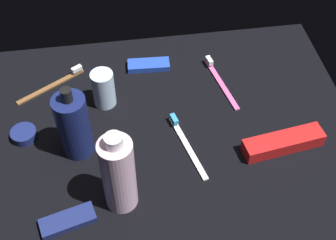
# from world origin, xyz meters

# --- Properties ---
(ground_plane) EXTENTS (0.84, 0.64, 0.01)m
(ground_plane) POSITION_xyz_m (0.00, 0.00, -0.01)
(ground_plane) COLOR black
(lotion_bottle) EXTENTS (0.07, 0.07, 0.18)m
(lotion_bottle) POSITION_xyz_m (-0.20, -0.03, 0.08)
(lotion_bottle) COLOR #151E51
(lotion_bottle) RESTS_ON ground_plane
(bodywash_bottle) EXTENTS (0.06, 0.06, 0.20)m
(bodywash_bottle) POSITION_xyz_m (-0.12, -0.17, 0.09)
(bodywash_bottle) COLOR silver
(bodywash_bottle) RESTS_ON ground_plane
(deodorant_stick) EXTENTS (0.05, 0.05, 0.09)m
(deodorant_stick) POSITION_xyz_m (-0.13, 0.10, 0.05)
(deodorant_stick) COLOR silver
(deodorant_stick) RESTS_ON ground_plane
(toothbrush_white) EXTENTS (0.06, 0.18, 0.02)m
(toothbrush_white) POSITION_xyz_m (0.03, -0.05, 0.01)
(toothbrush_white) COLOR white
(toothbrush_white) RESTS_ON ground_plane
(toothbrush_brown) EXTENTS (0.16, 0.10, 0.02)m
(toothbrush_brown) POSITION_xyz_m (-0.25, 0.18, 0.01)
(toothbrush_brown) COLOR brown
(toothbrush_brown) RESTS_ON ground_plane
(toothbrush_pink) EXTENTS (0.05, 0.18, 0.02)m
(toothbrush_pink) POSITION_xyz_m (0.15, 0.13, 0.01)
(toothbrush_pink) COLOR #E55999
(toothbrush_pink) RESTS_ON ground_plane
(toothpaste_box_red) EXTENTS (0.18, 0.07, 0.03)m
(toothpaste_box_red) POSITION_xyz_m (0.23, -0.09, 0.02)
(toothpaste_box_red) COLOR red
(toothpaste_box_red) RESTS_ON ground_plane
(snack_bar_navy) EXTENTS (0.11, 0.06, 0.01)m
(snack_bar_navy) POSITION_xyz_m (-0.22, -0.20, 0.01)
(snack_bar_navy) COLOR navy
(snack_bar_navy) RESTS_ON ground_plane
(snack_bar_blue) EXTENTS (0.11, 0.05, 0.01)m
(snack_bar_blue) POSITION_xyz_m (-0.02, 0.21, 0.01)
(snack_bar_blue) COLOR blue
(snack_bar_blue) RESTS_ON ground_plane
(cream_tin_left) EXTENTS (0.06, 0.06, 0.02)m
(cream_tin_left) POSITION_xyz_m (-0.31, 0.02, 0.01)
(cream_tin_left) COLOR navy
(cream_tin_left) RESTS_ON ground_plane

